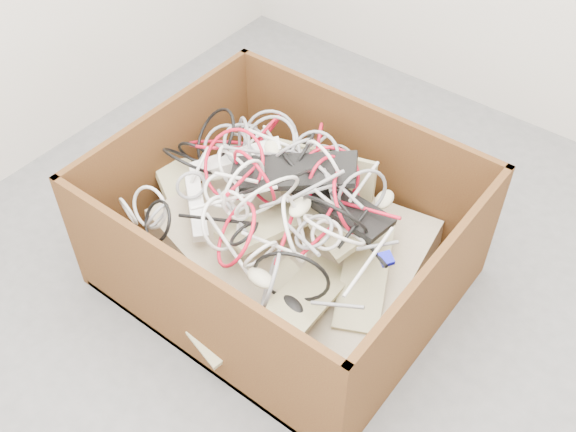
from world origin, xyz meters
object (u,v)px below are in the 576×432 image
Objects in this scene: cardboard_box at (281,249)px; vga_plug at (386,259)px; power_strip_right at (196,208)px; power_strip_left at (236,160)px.

vga_plug is at bearing 0.22° from cardboard_box.
vga_plug is at bearing 54.29° from power_strip_right.
power_strip_left is at bearing 163.83° from cardboard_box.
power_strip_right is (0.02, -0.23, -0.05)m from power_strip_left.
power_strip_right is at bearing -147.80° from cardboard_box.
power_strip_left reaches higher than vga_plug.
power_strip_left is (-0.26, 0.08, 0.23)m from cardboard_box.
cardboard_box reaches higher than vga_plug.
cardboard_box is 4.44× the size of power_strip_right.
power_strip_left is at bearing -151.27° from vga_plug.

